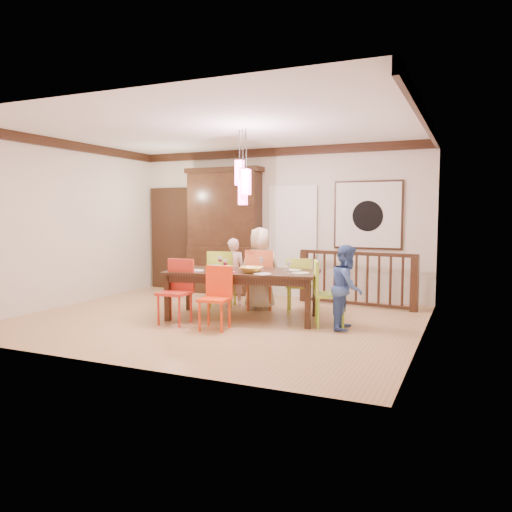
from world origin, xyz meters
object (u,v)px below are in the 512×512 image
at_px(chair_far_left, 223,275).
at_px(person_far_left, 233,272).
at_px(dining_table, 243,276).
at_px(person_end_right, 347,287).
at_px(china_hutch, 224,231).
at_px(balustrade, 356,278).
at_px(chair_end_right, 330,289).
at_px(person_far_mid, 260,268).

distance_m(chair_far_left, person_far_left, 0.20).
relative_size(dining_table, person_far_left, 2.04).
xyz_separation_m(dining_table, person_far_left, (-0.61, 0.89, -0.07)).
relative_size(person_far_left, person_end_right, 1.00).
bearing_deg(chair_far_left, china_hutch, -78.87).
height_order(china_hutch, balustrade, china_hutch).
xyz_separation_m(chair_end_right, china_hutch, (-2.77, 2.07, 0.72)).
xyz_separation_m(china_hutch, balustrade, (2.78, -0.35, -0.77)).
height_order(china_hutch, person_far_left, china_hutch).
bearing_deg(chair_end_right, person_far_left, 44.80).
xyz_separation_m(chair_far_left, chair_end_right, (2.12, -0.74, -0.02)).
xyz_separation_m(chair_far_left, china_hutch, (-0.65, 1.34, 0.71)).
relative_size(chair_end_right, person_far_mid, 0.68).
bearing_deg(person_far_mid, chair_far_left, -8.03).
distance_m(balustrade, person_far_left, 2.17).
distance_m(chair_far_left, balustrade, 2.35).
distance_m(china_hutch, person_end_right, 3.77).
xyz_separation_m(dining_table, chair_far_left, (-0.75, 0.75, -0.11)).
height_order(person_far_left, person_end_right, person_far_left).
bearing_deg(balustrade, chair_end_right, -83.57).
distance_m(chair_end_right, balustrade, 1.73).
relative_size(china_hutch, balustrade, 1.19).
bearing_deg(person_far_left, balustrade, -177.64).
relative_size(dining_table, person_end_right, 2.05).
bearing_deg(china_hutch, person_far_mid, -43.89).
relative_size(balustrade, person_far_mid, 1.53).
bearing_deg(person_end_right, chair_end_right, 72.68).
relative_size(balustrade, person_end_right, 1.79).
height_order(chair_end_right, china_hutch, china_hutch).
relative_size(dining_table, balustrade, 1.14).
height_order(chair_far_left, china_hutch, china_hutch).
xyz_separation_m(chair_far_left, person_far_mid, (0.69, 0.04, 0.14)).
distance_m(dining_table, person_far_left, 1.08).
bearing_deg(balustrade, person_end_right, -75.02).
distance_m(china_hutch, balustrade, 2.90).
bearing_deg(person_end_right, china_hutch, 49.99).
height_order(chair_end_right, person_far_mid, person_far_mid).
bearing_deg(person_far_mid, chair_end_right, 139.60).
distance_m(chair_end_right, person_far_left, 2.17).
bearing_deg(person_far_mid, person_far_left, -21.49).
bearing_deg(person_far_left, chair_end_right, 135.34).
bearing_deg(china_hutch, person_end_right, -35.07).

